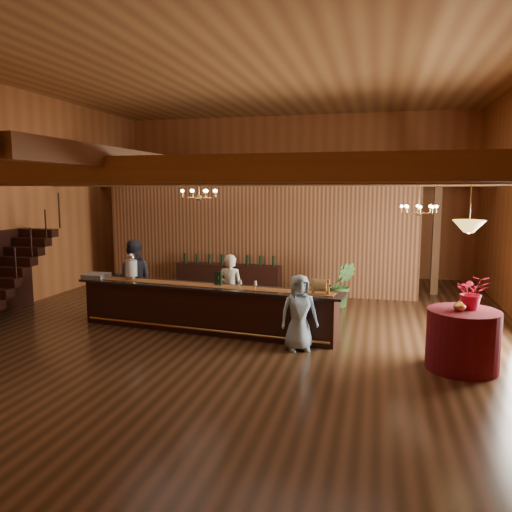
% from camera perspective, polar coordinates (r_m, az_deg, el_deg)
% --- Properties ---
extents(floor, '(14.00, 14.00, 0.00)m').
position_cam_1_polar(floor, '(11.15, -1.76, -7.92)').
color(floor, '#50321D').
rests_on(floor, ground).
extents(ceiling, '(14.00, 14.00, 0.00)m').
position_cam_1_polar(ceiling, '(11.03, -1.89, 20.79)').
color(ceiling, '#A7753C').
rests_on(ceiling, wall_back).
extents(wall_back, '(12.00, 0.10, 5.50)m').
position_cam_1_polar(wall_back, '(17.59, 4.35, 6.86)').
color(wall_back, '#A75D31').
rests_on(wall_back, floor).
extents(wall_front, '(12.00, 0.10, 5.50)m').
position_cam_1_polar(wall_front, '(4.42, -27.00, 3.62)').
color(wall_front, '#A75D31').
rests_on(wall_front, floor).
extents(wall_left, '(0.10, 14.00, 5.50)m').
position_cam_1_polar(wall_left, '(13.64, -27.04, 5.81)').
color(wall_left, '#A75D31').
rests_on(wall_left, floor).
extents(beam_grid, '(11.90, 13.90, 0.39)m').
position_cam_1_polar(beam_grid, '(11.23, -1.13, 8.92)').
color(beam_grid, brown).
rests_on(beam_grid, wall_left).
extents(support_posts, '(9.20, 10.20, 3.20)m').
position_cam_1_polar(support_posts, '(10.35, -2.54, -0.09)').
color(support_posts, brown).
rests_on(support_posts, floor).
extents(partition_wall, '(9.00, 0.18, 3.10)m').
position_cam_1_polar(partition_wall, '(14.33, 0.03, 1.88)').
color(partition_wall, brown).
rests_on(partition_wall, floor).
extents(staircase, '(1.00, 2.80, 2.00)m').
position_cam_1_polar(staircase, '(12.87, -26.85, -2.08)').
color(staircase, black).
rests_on(staircase, floor).
extents(backroom_boxes, '(4.10, 0.60, 1.10)m').
position_cam_1_polar(backroom_boxes, '(16.35, 2.40, -1.01)').
color(backroom_boxes, black).
rests_on(backroom_boxes, floor).
extents(tasting_bar, '(5.94, 1.40, 0.99)m').
position_cam_1_polar(tasting_bar, '(10.65, -5.85, -5.92)').
color(tasting_bar, black).
rests_on(tasting_bar, floor).
extents(beverage_dispenser, '(0.26, 0.26, 0.60)m').
position_cam_1_polar(beverage_dispenser, '(11.46, -14.07, -1.23)').
color(beverage_dispenser, silver).
rests_on(beverage_dispenser, tasting_bar).
extents(glass_rack_tray, '(0.50, 0.50, 0.10)m').
position_cam_1_polar(glass_rack_tray, '(11.93, -17.76, -2.17)').
color(glass_rack_tray, gray).
rests_on(glass_rack_tray, tasting_bar).
extents(raffle_drum, '(0.34, 0.24, 0.30)m').
position_cam_1_polar(raffle_drum, '(9.66, 7.38, -3.36)').
color(raffle_drum, olive).
rests_on(raffle_drum, tasting_bar).
extents(bar_bottle_0, '(0.07, 0.07, 0.30)m').
position_cam_1_polar(bar_bottle_0, '(10.54, -4.60, -2.54)').
color(bar_bottle_0, black).
rests_on(bar_bottle_0, tasting_bar).
extents(bar_bottle_1, '(0.07, 0.07, 0.30)m').
position_cam_1_polar(bar_bottle_1, '(10.53, -4.52, -2.55)').
color(bar_bottle_1, black).
rests_on(bar_bottle_1, tasting_bar).
extents(bar_bottle_2, '(0.07, 0.07, 0.30)m').
position_cam_1_polar(bar_bottle_2, '(10.49, -4.08, -2.58)').
color(bar_bottle_2, black).
rests_on(bar_bottle_2, tasting_bar).
extents(backbar_shelf, '(3.05, 0.61, 0.85)m').
position_cam_1_polar(backbar_shelf, '(14.36, -3.16, -2.65)').
color(backbar_shelf, black).
rests_on(backbar_shelf, floor).
extents(round_table, '(1.17, 1.17, 1.01)m').
position_cam_1_polar(round_table, '(9.09, 22.53, -8.84)').
color(round_table, maroon).
rests_on(round_table, floor).
extents(chandelier_left, '(0.80, 0.80, 0.45)m').
position_cam_1_polar(chandelier_left, '(10.87, -6.54, 7.12)').
color(chandelier_left, tan).
rests_on(chandelier_left, beam_grid).
extents(chandelier_right, '(0.80, 0.80, 0.81)m').
position_cam_1_polar(chandelier_right, '(12.02, 18.11, 5.16)').
color(chandelier_right, tan).
rests_on(chandelier_right, beam_grid).
extents(pendant_lamp, '(0.52, 0.52, 0.90)m').
position_cam_1_polar(pendant_lamp, '(8.76, 23.17, 3.16)').
color(pendant_lamp, tan).
rests_on(pendant_lamp, beam_grid).
extents(bartender, '(0.58, 0.39, 1.58)m').
position_cam_1_polar(bartender, '(11.06, -2.95, -3.84)').
color(bartender, white).
rests_on(bartender, floor).
extents(staff_second, '(1.06, 0.94, 1.82)m').
position_cam_1_polar(staff_second, '(12.02, -13.86, -2.54)').
color(staff_second, '#292C38').
rests_on(staff_second, floor).
extents(guest, '(0.82, 0.68, 1.43)m').
position_cam_1_polar(guest, '(9.36, 4.96, -6.46)').
color(guest, '#91BAD3').
rests_on(guest, floor).
extents(floor_plant, '(0.72, 0.61, 1.17)m').
position_cam_1_polar(floor_plant, '(12.87, 9.84, -3.24)').
color(floor_plant, '#35662B').
rests_on(floor_plant, floor).
extents(table_flowers, '(0.54, 0.48, 0.58)m').
position_cam_1_polar(table_flowers, '(9.03, 23.47, -3.79)').
color(table_flowers, red).
rests_on(table_flowers, round_table).
extents(table_vase, '(0.18, 0.18, 0.33)m').
position_cam_1_polar(table_vase, '(8.82, 22.27, -4.84)').
color(table_vase, tan).
rests_on(table_vase, round_table).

